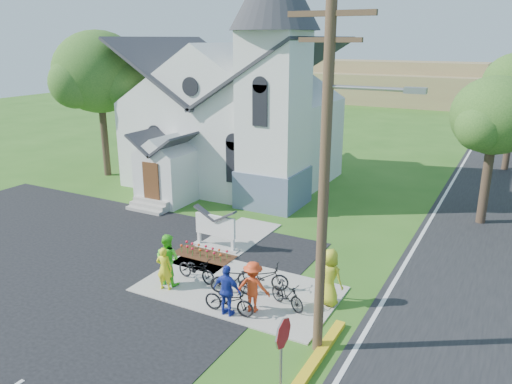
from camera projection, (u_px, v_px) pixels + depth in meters
The scene contains 21 objects.
ground at pixel (196, 286), 18.15m from camera, with size 120.00×120.00×0.00m, color #2F5F1B.
parking_lot at pixel (20, 267), 19.63m from camera, with size 20.00×16.00×0.02m, color black.
sidewalk at pixel (239, 289), 17.89m from camera, with size 7.00×4.00×0.05m, color #9C968D.
church at pixel (238, 98), 29.59m from camera, with size 12.35×12.00×13.00m.
church_sign at pixel (215, 226), 21.09m from camera, with size 2.20×0.40×1.70m.
flower_bed at pixel (204, 255), 20.62m from camera, with size 2.60×1.10×0.07m, color #391F0F.
utility_pole at pixel (327, 169), 12.87m from camera, with size 3.45×0.28×10.00m.
stop_sign at pixel (282, 345), 11.64m from camera, with size 0.11×0.76×2.48m.
tree_lot_corner at pixel (99, 72), 30.95m from camera, with size 5.60×5.60×9.15m.
tree_road_near at pixel (495, 116), 22.87m from camera, with size 4.00×4.00×7.05m.
distant_hills at pixel (472, 91), 63.39m from camera, with size 61.00×10.00×5.60m.
cyclist_0 at pixel (164, 268), 17.62m from camera, with size 0.58×0.38×1.60m, color yellow.
bike_0 at pixel (196, 269), 18.34m from camera, with size 0.60×1.72×0.90m, color black.
cyclist_1 at pixel (168, 259), 18.00m from camera, with size 0.93×0.72×1.91m, color #50E12A.
bike_1 at pixel (233, 281), 17.35m from camera, with size 0.47×1.66×1.00m, color black.
cyclist_2 at pixel (227, 291), 15.94m from camera, with size 1.02×0.42×1.73m, color #2132A7.
bike_2 at pixel (229, 300), 16.14m from camera, with size 0.62×1.77×0.93m, color black.
cyclist_3 at pixel (253, 287), 16.19m from camera, with size 1.12×0.64×1.73m, color red.
bike_3 at pixel (287, 295), 16.50m from camera, with size 0.43×1.53×0.92m, color black.
cyclist_4 at pixel (329, 277), 16.57m from camera, with size 0.97×0.63×1.98m, color gold.
bike_4 at pixel (263, 277), 17.70m from camera, with size 0.65×1.86×0.98m, color black.
Camera 1 is at (9.65, -13.35, 8.64)m, focal length 35.00 mm.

